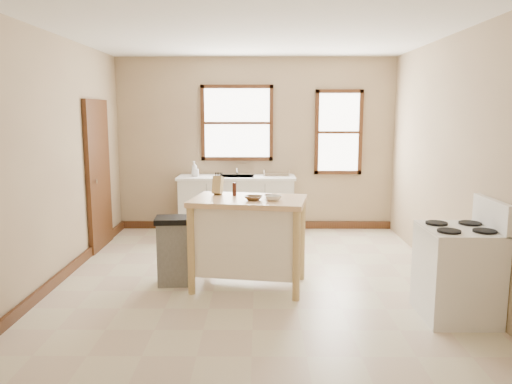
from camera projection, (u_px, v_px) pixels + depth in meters
floor at (254, 277)px, 5.91m from camera, size 5.00×5.00×0.00m
ceiling at (254, 31)px, 5.46m from camera, size 5.00×5.00×0.00m
wall_back at (256, 145)px, 8.15m from camera, size 4.50×0.04×2.80m
wall_left at (57, 159)px, 5.70m from camera, size 0.04×5.00×2.80m
wall_right at (452, 159)px, 5.67m from camera, size 0.04×5.00×2.80m
window_main at (237, 123)px, 8.08m from camera, size 1.17×0.06×1.22m
window_side at (339, 132)px, 8.09m from camera, size 0.77×0.06×1.37m
door_left at (99, 175)px, 7.04m from camera, size 0.06×0.90×2.10m
baseboard_back at (256, 225)px, 8.33m from camera, size 4.50×0.04×0.12m
baseboard_left at (67, 271)px, 5.91m from camera, size 0.04×5.00×0.12m
sink_counter at (237, 204)px, 8.01m from camera, size 1.86×0.62×0.92m
faucet at (237, 168)px, 8.09m from camera, size 0.03×0.03×0.22m
soap_bottle_a at (194, 169)px, 7.87m from camera, size 0.12×0.12×0.24m
soap_bottle_b at (196, 171)px, 7.87m from camera, size 0.08×0.08×0.17m
dish_rack at (276, 173)px, 7.90m from camera, size 0.49×0.43×0.10m
kitchen_island at (249, 243)px, 5.51m from camera, size 1.33×0.97×1.00m
knife_block at (218, 186)px, 5.66m from camera, size 0.12×0.12×0.20m
pepper_grinder at (234, 189)px, 5.59m from camera, size 0.06×0.06×0.15m
bowl_a at (253, 198)px, 5.32m from camera, size 0.24×0.24×0.05m
bowl_b at (271, 197)px, 5.44m from camera, size 0.16×0.16×0.04m
bowl_c at (274, 198)px, 5.30m from camera, size 0.18×0.18×0.05m
trash_bin at (174, 251)px, 5.61m from camera, size 0.42×0.36×0.77m
gas_stove at (458, 259)px, 4.67m from camera, size 0.70×0.71×1.14m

